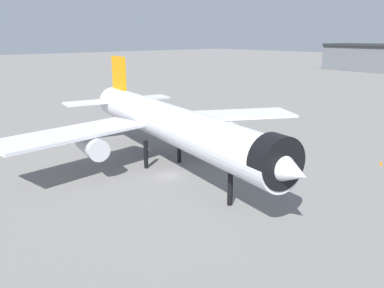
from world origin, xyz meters
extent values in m
plane|color=slate|center=(0.00, 0.00, 0.00)|extent=(900.00, 900.00, 0.00)
cylinder|color=silver|center=(-2.31, 2.35, 8.01)|extent=(54.41, 15.75, 6.16)
cone|color=silver|center=(24.34, -2.50, 8.01)|extent=(7.74, 7.15, 6.03)
cone|color=silver|center=(-28.97, 7.19, 8.01)|extent=(8.92, 7.19, 5.85)
cylinder|color=black|center=(23.13, -2.28, 8.47)|extent=(3.84, 6.61, 6.22)
cube|color=silver|center=(-3.71, 18.12, 7.24)|extent=(19.19, 25.58, 0.49)
cylinder|color=#B7BAC1|center=(-2.96, 15.01, 5.20)|extent=(8.07, 4.69, 3.39)
cube|color=silver|center=(-9.17, -11.93, 7.24)|extent=(11.86, 25.32, 0.49)
cylinder|color=#B7BAC1|center=(-7.37, -9.28, 5.20)|extent=(8.07, 4.69, 3.39)
cube|color=orange|center=(-24.70, 6.42, 12.93)|extent=(6.51, 1.77, 9.85)
cube|color=silver|center=(-24.62, 12.92, 8.62)|extent=(6.54, 10.47, 0.37)
cube|color=silver|center=(-26.92, 0.30, 8.62)|extent=(6.54, 10.47, 0.37)
cylinder|color=black|center=(14.75, -0.76, 2.46)|extent=(0.74, 0.74, 4.93)
cylinder|color=black|center=(-4.40, 6.01, 2.46)|extent=(0.74, 0.74, 4.93)
cylinder|color=black|center=(-5.56, -0.35, 2.46)|extent=(0.74, 0.74, 4.93)
cube|color=black|center=(-37.46, 2.97, 0.50)|extent=(2.63, 3.56, 0.30)
cube|color=red|center=(-37.80, 2.08, 1.25)|extent=(1.95, 1.76, 1.20)
cube|color=#1E2D38|center=(-38.00, 1.54, 1.49)|extent=(1.29, 0.55, 0.60)
cube|color=red|center=(-37.25, 3.51, 1.10)|extent=(2.18, 2.36, 0.90)
cylinder|color=black|center=(-37.10, 1.64, 0.35)|extent=(0.51, 0.75, 0.70)
cylinder|color=black|center=(-38.60, 2.21, 0.35)|extent=(0.51, 0.75, 0.70)
cylinder|color=black|center=(-36.31, 3.74, 0.35)|extent=(0.51, 0.75, 0.70)
cylinder|color=black|center=(-37.81, 4.30, 0.35)|extent=(0.51, 0.75, 0.70)
cone|color=#F2600C|center=(20.07, 31.86, 0.39)|extent=(0.62, 0.62, 0.78)
camera|label=1|loc=(49.57, -37.50, 22.11)|focal=37.81mm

